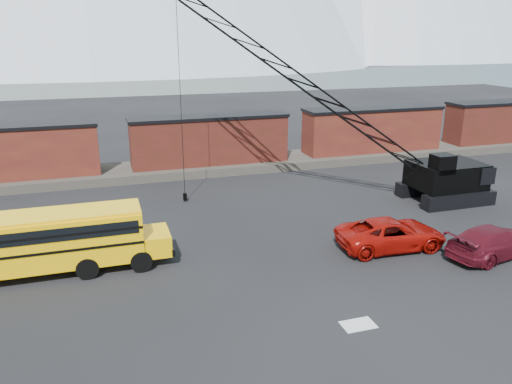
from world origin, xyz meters
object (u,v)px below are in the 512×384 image
school_bus (46,241)px  crawler_crane (309,87)px  maroon_suv (494,241)px  red_pickup (391,234)px

school_bus → crawler_crane: crawler_crane is taller
school_bus → maroon_suv: 23.38m
red_pickup → maroon_suv: bearing=-115.4°
school_bus → red_pickup: 18.28m
crawler_crane → maroon_suv: bearing=-62.4°
maroon_suv → crawler_crane: size_ratio=0.27×
school_bus → crawler_crane: (16.75, 6.62, 6.33)m
red_pickup → maroon_suv: red_pickup is taller
school_bus → red_pickup: size_ratio=1.90×
red_pickup → maroon_suv: 5.40m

